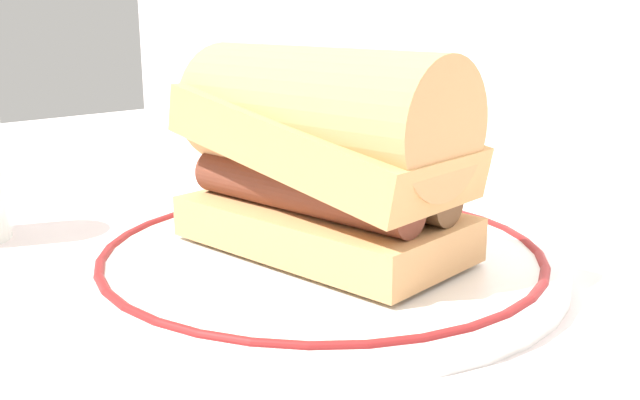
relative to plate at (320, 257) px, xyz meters
name	(u,v)px	position (x,y,z in m)	size (l,w,h in m)	color
ground_plane	(300,276)	(0.00, -0.02, -0.01)	(1.50, 1.50, 0.00)	silver
plate	(320,257)	(0.00, 0.00, 0.00)	(0.30, 0.30, 0.01)	white
sausage_sandwich	(320,149)	(0.00, 0.00, 0.07)	(0.19, 0.11, 0.12)	tan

